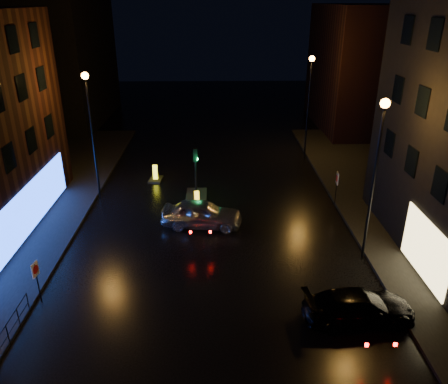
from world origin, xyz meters
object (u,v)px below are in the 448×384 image
(bollard_near, at_px, (197,203))
(road_sign_right, at_px, (337,181))
(silver_hatchback, at_px, (202,214))
(bollard_far, at_px, (156,177))
(traffic_signal, at_px, (196,189))
(road_sign_left, at_px, (36,273))
(dark_sedan, at_px, (359,307))

(bollard_near, height_order, road_sign_right, road_sign_right)
(silver_hatchback, bearing_deg, bollard_far, 33.62)
(bollard_far, relative_size, road_sign_right, 0.61)
(traffic_signal, bearing_deg, bollard_near, -86.47)
(bollard_near, relative_size, road_sign_left, 0.69)
(traffic_signal, height_order, dark_sedan, traffic_signal)
(road_sign_right, bearing_deg, road_sign_left, 37.11)
(dark_sedan, bearing_deg, bollard_far, 28.81)
(traffic_signal, xyz_separation_m, dark_sedan, (7.28, -12.82, 0.18))
(bollard_near, relative_size, road_sign_right, 0.59)
(traffic_signal, xyz_separation_m, bollard_far, (-3.16, 2.96, -0.24))
(dark_sedan, xyz_separation_m, bollard_far, (-10.44, 15.79, -0.42))
(bollard_far, xyz_separation_m, road_sign_right, (12.25, -4.78, 1.52))
(traffic_signal, height_order, road_sign_right, traffic_signal)
(bollard_near, bearing_deg, traffic_signal, 71.38)
(traffic_signal, relative_size, road_sign_right, 1.45)
(traffic_signal, bearing_deg, road_sign_right, -11.33)
(traffic_signal, xyz_separation_m, road_sign_right, (9.10, -1.82, 1.28))
(silver_hatchback, bearing_deg, dark_sedan, -134.65)
(road_sign_left, bearing_deg, road_sign_right, 40.22)
(traffic_signal, height_order, road_sign_left, traffic_signal)
(traffic_signal, distance_m, bollard_far, 4.33)
(bollard_near, xyz_separation_m, bollard_far, (-3.25, 4.52, 0.03))
(silver_hatchback, relative_size, dark_sedan, 1.01)
(dark_sedan, bearing_deg, road_sign_right, -14.03)
(road_sign_left, bearing_deg, bollard_far, 85.64)
(bollard_far, height_order, road_sign_right, road_sign_right)
(bollard_far, xyz_separation_m, road_sign_left, (-3.39, -14.26, 1.27))
(silver_hatchback, distance_m, bollard_near, 2.82)
(silver_hatchback, height_order, dark_sedan, silver_hatchback)
(road_sign_left, bearing_deg, dark_sedan, 2.73)
(traffic_signal, relative_size, dark_sedan, 0.74)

